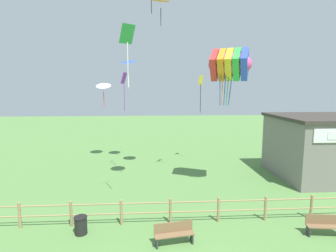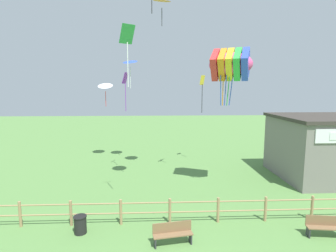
% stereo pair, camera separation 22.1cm
% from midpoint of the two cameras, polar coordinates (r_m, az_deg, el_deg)
% --- Properties ---
extents(wooden_fence, '(19.71, 0.14, 1.29)m').
position_cam_midpoint_polar(wooden_fence, '(13.77, 0.06, -17.69)').
color(wooden_fence, '#9E7F56').
rests_on(wooden_fence, ground_plane).
extents(seaside_building, '(7.51, 6.55, 4.73)m').
position_cam_midpoint_polar(seaside_building, '(23.39, 30.84, -3.81)').
color(seaside_building, slate).
rests_on(seaside_building, ground_plane).
extents(park_bench_near_fence, '(1.78, 0.68, 0.96)m').
position_cam_midpoint_polar(park_bench_near_fence, '(12.29, 0.75, -22.21)').
color(park_bench_near_fence, brown).
rests_on(park_bench_near_fence, ground_plane).
extents(park_bench_by_building, '(1.77, 0.64, 0.96)m').
position_cam_midpoint_polar(park_bench_by_building, '(14.74, 30.71, -17.98)').
color(park_bench_by_building, brown).
rests_on(park_bench_by_building, ground_plane).
extents(trash_bin, '(0.61, 0.61, 0.84)m').
position_cam_midpoint_polar(trash_bin, '(13.69, -18.92, -19.76)').
color(trash_bin, black).
rests_on(trash_bin, ground_plane).
extents(kite_rainbow_parafoil, '(3.32, 2.99, 3.62)m').
position_cam_midpoint_polar(kite_rainbow_parafoil, '(17.30, 12.91, 12.91)').
color(kite_rainbow_parafoil, '#E54C8C').
extents(kite_yellow_diamond, '(0.55, 0.58, 3.29)m').
position_cam_midpoint_polar(kite_yellow_diamond, '(23.50, 6.85, 8.39)').
color(kite_yellow_diamond, yellow).
extents(kite_green_diamond, '(0.87, 0.80, 3.12)m').
position_cam_midpoint_polar(kite_green_diamond, '(14.20, -9.30, 17.48)').
color(kite_green_diamond, green).
extents(kite_orange_delta, '(1.58, 1.58, 1.91)m').
position_cam_midpoint_polar(kite_orange_delta, '(20.07, -1.93, 25.65)').
color(kite_orange_delta, orange).
extents(kite_white_delta, '(1.38, 1.32, 2.25)m').
position_cam_midpoint_polar(kite_white_delta, '(25.13, -14.13, 8.55)').
color(kite_white_delta, white).
extents(kite_blue_delta, '(1.60, 1.59, 2.56)m').
position_cam_midpoint_polar(kite_blue_delta, '(23.50, -8.88, 13.65)').
color(kite_blue_delta, blue).
extents(kite_purple_streamer, '(0.49, 0.70, 2.98)m').
position_cam_midpoint_polar(kite_purple_streamer, '(20.63, -9.85, 8.93)').
color(kite_purple_streamer, purple).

